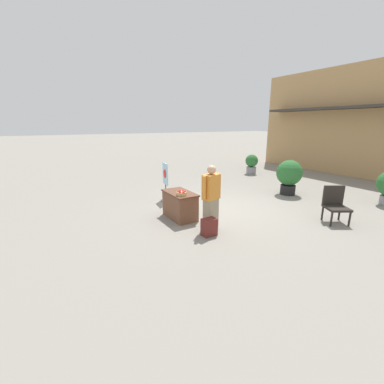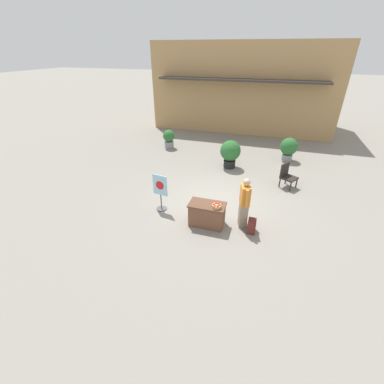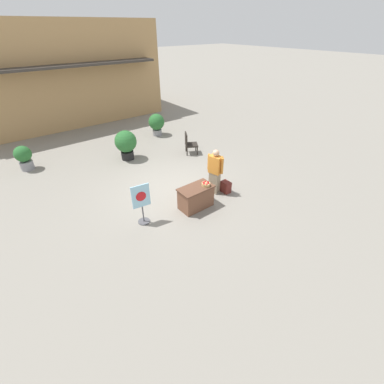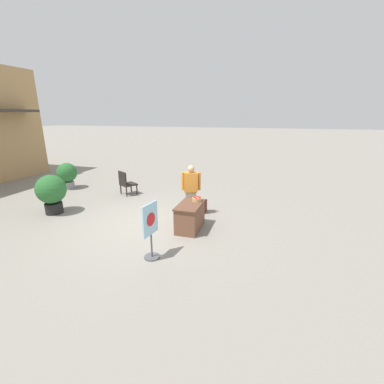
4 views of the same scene
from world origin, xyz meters
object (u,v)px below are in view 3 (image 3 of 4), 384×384
(person_visitor, at_px, (215,172))
(backpack, at_px, (226,187))
(potted_plant_near_right, at_px, (157,123))
(display_table, at_px, (196,197))
(poster_board, at_px, (142,203))
(apple_basket, at_px, (206,184))
(potted_plant_near_left, at_px, (126,143))
(potted_plant_far_left, at_px, (24,157))
(patio_chair, at_px, (189,143))

(person_visitor, relative_size, backpack, 3.87)
(person_visitor, bearing_deg, potted_plant_near_right, -118.35)
(display_table, distance_m, poster_board, 1.79)
(display_table, distance_m, potted_plant_near_right, 6.83)
(apple_basket, bearing_deg, potted_plant_near_left, 95.25)
(display_table, distance_m, potted_plant_far_left, 7.38)
(person_visitor, height_order, potted_plant_far_left, person_visitor)
(potted_plant_near_left, bearing_deg, display_table, -88.46)
(apple_basket, bearing_deg, poster_board, 166.66)
(potted_plant_near_left, bearing_deg, person_visitor, -74.62)
(apple_basket, xyz_separation_m, backpack, (1.08, 0.15, -0.60))
(display_table, xyz_separation_m, backpack, (1.39, 0.04, -0.17))
(display_table, bearing_deg, potted_plant_near_right, 68.94)
(poster_board, bearing_deg, potted_plant_far_left, -151.83)
(patio_chair, relative_size, potted_plant_near_right, 0.86)
(patio_chair, relative_size, potted_plant_far_left, 0.96)
(patio_chair, bearing_deg, person_visitor, -81.93)
(display_table, height_order, patio_chair, patio_chair)
(potted_plant_near_right, bearing_deg, potted_plant_far_left, -179.43)
(apple_basket, distance_m, potted_plant_far_left, 7.64)
(potted_plant_far_left, bearing_deg, potted_plant_near_left, -24.03)
(potted_plant_near_left, relative_size, potted_plant_far_left, 1.27)
(potted_plant_near_left, distance_m, potted_plant_far_left, 4.05)
(person_visitor, bearing_deg, patio_chair, -128.08)
(backpack, distance_m, potted_plant_far_left, 8.16)
(apple_basket, bearing_deg, potted_plant_near_right, 71.73)
(display_table, distance_m, apple_basket, 0.55)
(potted_plant_near_left, bearing_deg, apple_basket, -84.75)
(apple_basket, bearing_deg, display_table, 160.36)
(display_table, distance_m, person_visitor, 1.20)
(apple_basket, distance_m, patio_chair, 4.12)
(person_visitor, distance_m, backpack, 0.74)
(display_table, xyz_separation_m, potted_plant_far_left, (-3.82, 6.31, 0.19))
(poster_board, bearing_deg, potted_plant_near_right, 153.85)
(display_table, relative_size, potted_plant_near_left, 0.87)
(person_visitor, bearing_deg, potted_plant_far_left, -66.38)
(apple_basket, relative_size, person_visitor, 0.17)
(backpack, relative_size, potted_plant_near_right, 0.37)
(person_visitor, bearing_deg, poster_board, -17.01)
(person_visitor, bearing_deg, backpack, 124.89)
(backpack, xyz_separation_m, potted_plant_near_left, (-1.52, 4.62, 0.54))
(patio_chair, distance_m, potted_plant_near_left, 2.79)
(poster_board, xyz_separation_m, potted_plant_far_left, (-2.11, 5.94, -0.13))
(poster_board, height_order, potted_plant_far_left, poster_board)
(potted_plant_near_left, distance_m, potted_plant_near_right, 3.10)
(display_table, relative_size, potted_plant_far_left, 1.11)
(person_visitor, height_order, potted_plant_near_right, person_visitor)
(poster_board, xyz_separation_m, potted_plant_near_left, (1.59, 4.29, 0.05))
(poster_board, bearing_deg, potted_plant_near_left, 168.28)
(poster_board, bearing_deg, patio_chair, 135.53)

